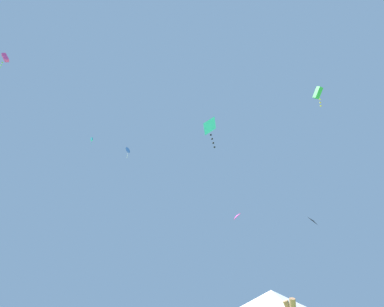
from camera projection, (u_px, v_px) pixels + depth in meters
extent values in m
pyramid|color=white|center=(273.00, 302.00, 12.76)|extent=(3.27, 3.27, 1.05)
cone|color=blue|center=(128.00, 150.00, 31.18)|extent=(0.86, 0.93, 0.57)
sphere|color=white|center=(128.00, 154.00, 30.77)|extent=(0.09, 0.09, 0.09)
sphere|color=white|center=(127.00, 155.00, 30.54)|extent=(0.09, 0.09, 0.09)
sphere|color=white|center=(127.00, 157.00, 30.31)|extent=(0.09, 0.09, 0.09)
pyramid|color=#2DB7CC|center=(209.00, 126.00, 26.92)|extent=(1.60, 1.73, 0.93)
sphere|color=black|center=(211.00, 135.00, 26.28)|extent=(0.18, 0.18, 0.18)
sphere|color=black|center=(212.00, 139.00, 26.05)|extent=(0.18, 0.18, 0.18)
sphere|color=black|center=(213.00, 143.00, 25.83)|extent=(0.18, 0.18, 0.18)
sphere|color=black|center=(214.00, 147.00, 25.61)|extent=(0.18, 0.18, 0.18)
cube|color=#D6389E|center=(5.00, 58.00, 17.65)|extent=(0.61, 0.47, 0.63)
sphere|color=#75D138|center=(2.00, 62.00, 17.41)|extent=(0.08, 0.08, 0.08)
sphere|color=#75D138|center=(1.00, 65.00, 17.32)|extent=(0.08, 0.08, 0.08)
sphere|color=#75D138|center=(0.00, 68.00, 17.24)|extent=(0.08, 0.08, 0.08)
pyramid|color=black|center=(313.00, 221.00, 32.27)|extent=(1.19, 1.19, 1.06)
cube|color=green|center=(318.00, 93.00, 31.44)|extent=(1.03, 1.46, 1.31)
sphere|color=yellow|center=(320.00, 99.00, 30.69)|extent=(0.18, 0.18, 0.18)
sphere|color=yellow|center=(320.00, 103.00, 30.28)|extent=(0.18, 0.18, 0.18)
sphere|color=yellow|center=(321.00, 106.00, 29.88)|extent=(0.18, 0.18, 0.18)
cone|color=#D6389E|center=(237.00, 216.00, 38.31)|extent=(1.58, 1.79, 1.18)
cube|color=#2DB7CC|center=(92.00, 139.00, 39.87)|extent=(0.42, 0.37, 0.59)
sphere|color=#2DB7CC|center=(91.00, 141.00, 39.66)|extent=(0.07, 0.07, 0.07)
sphere|color=#2DB7CC|center=(91.00, 143.00, 39.58)|extent=(0.07, 0.07, 0.07)
sphere|color=#2DB7CC|center=(91.00, 144.00, 39.51)|extent=(0.07, 0.07, 0.07)
sphere|color=#2DB7CC|center=(91.00, 145.00, 39.43)|extent=(0.07, 0.07, 0.07)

